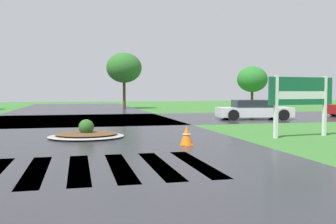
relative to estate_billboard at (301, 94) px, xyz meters
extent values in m
cube|color=#2B2B30|center=(-8.11, 0.98, -1.58)|extent=(11.23, 80.00, 0.01)
cube|color=#2B2B30|center=(-8.11, 10.73, -1.58)|extent=(90.00, 10.10, 0.01)
cube|color=white|center=(-9.01, -4.09, -1.58)|extent=(0.45, 3.44, 0.01)
cube|color=white|center=(-8.11, -4.09, -1.58)|extent=(0.45, 3.44, 0.01)
cube|color=white|center=(-7.21, -4.09, -1.58)|extent=(0.45, 3.44, 0.01)
cube|color=white|center=(-6.31, -4.09, -1.58)|extent=(0.45, 3.44, 0.01)
cube|color=white|center=(-5.41, -4.09, -1.58)|extent=(0.45, 3.44, 0.01)
cube|color=white|center=(1.12, 0.15, -0.45)|extent=(0.13, 0.13, 2.28)
cube|color=white|center=(-1.12, -0.15, -0.45)|extent=(0.13, 0.13, 2.28)
cube|color=#145938|center=(0.00, 0.00, 0.13)|extent=(2.87, 0.46, 1.03)
cube|color=white|center=(0.00, 0.00, -0.03)|extent=(2.19, 0.38, 0.29)
ellipsoid|color=#9E9B93|center=(-7.82, 1.58, -1.53)|extent=(2.77, 2.39, 0.12)
ellipsoid|color=brown|center=(-7.82, 1.58, -1.44)|extent=(2.27, 1.96, 0.10)
sphere|color=#2D6023|center=(-7.82, 1.58, -1.19)|extent=(0.56, 0.56, 0.56)
cylinder|color=black|center=(9.22, 10.30, -1.27)|extent=(0.65, 0.24, 0.64)
cube|color=silver|center=(2.33, 8.57, -1.14)|extent=(4.65, 2.31, 0.56)
cube|color=#1E232B|center=(2.22, 8.58, -0.63)|extent=(2.45, 1.81, 0.45)
cylinder|color=black|center=(3.95, 9.24, -1.27)|extent=(0.66, 0.31, 0.64)
cylinder|color=black|center=(3.70, 7.48, -1.27)|extent=(0.66, 0.31, 0.64)
cylinder|color=black|center=(0.95, 9.66, -1.27)|extent=(0.66, 0.31, 0.64)
cylinder|color=black|center=(0.70, 7.90, -1.27)|extent=(0.66, 0.31, 0.64)
cone|color=orange|center=(-4.78, -1.14, -1.27)|extent=(0.41, 0.41, 0.64)
torus|color=white|center=(-4.78, -1.14, -1.24)|extent=(0.25, 0.25, 0.04)
cube|color=orange|center=(-4.78, -1.14, -1.57)|extent=(0.36, 0.36, 0.03)
cylinder|color=#4C3823|center=(-3.68, 24.47, -0.19)|extent=(0.28, 0.28, 2.80)
ellipsoid|color=#2C6928|center=(-3.68, 24.47, 2.42)|extent=(3.45, 3.45, 2.93)
cylinder|color=#4C3823|center=(9.80, 24.17, -0.66)|extent=(0.28, 0.28, 1.86)
ellipsoid|color=#287429|center=(9.80, 24.17, 1.39)|extent=(3.18, 3.18, 2.70)
camera|label=1|loc=(-8.11, -12.55, 0.12)|focal=40.40mm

